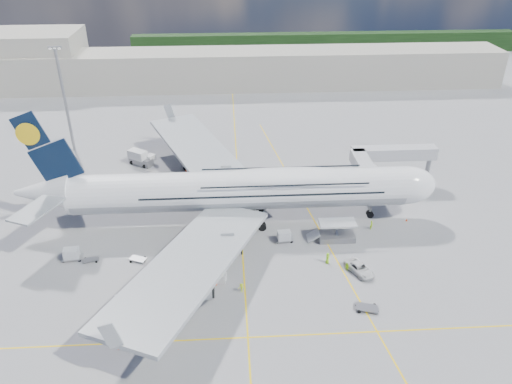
{
  "coord_description": "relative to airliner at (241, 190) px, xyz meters",
  "views": [
    {
      "loc": [
        -1.94,
        -70.41,
        51.38
      ],
      "look_at": [
        2.84,
        8.0,
        7.39
      ],
      "focal_mm": 35.0,
      "sensor_mm": 36.0,
      "label": 1
    }
  ],
  "objects": [
    {
      "name": "cone_wing_left_inner",
      "position": [
        -4.44,
        12.71,
        -6.59
      ],
      "size": [
        0.45,
        0.45,
        0.57
      ],
      "color": "#FF490D",
      "rests_on": "ground"
    },
    {
      "name": "cone_tail",
      "position": [
        -40.65,
        1.36,
        -6.57
      ],
      "size": [
        0.48,
        0.48,
        0.61
      ],
      "color": "#FF490D",
      "rests_on": "ground"
    },
    {
      "name": "cargo_loader",
      "position": [
        16.56,
        -7.11,
        -5.62
      ],
      "size": [
        8.53,
        3.2,
        3.67
      ],
      "color": "silver",
      "rests_on": "ground"
    },
    {
      "name": "taxi_line_cross",
      "position": [
        -0.26,
        -30.0,
        -6.86
      ],
      "size": [
        120.0,
        0.25,
        0.01
      ],
      "primitive_type": "cube",
      "color": "yellow",
      "rests_on": "ground"
    },
    {
      "name": "cone_nose",
      "position": [
        31.44,
        -1.87,
        -6.62
      ],
      "size": [
        0.41,
        0.41,
        0.52
      ],
      "color": "#FF490D",
      "rests_on": "ground"
    },
    {
      "name": "airliner",
      "position": [
        0.0,
        0.0,
        0.0
      ],
      "size": [
        77.26,
        79.15,
        23.71
      ],
      "color": "white",
      "rests_on": "ground"
    },
    {
      "name": "dolly_row_a",
      "position": [
        -25.95,
        -11.01,
        -6.58
      ],
      "size": [
        2.84,
        2.05,
        0.37
      ],
      "rotation": [
        0.0,
        0.0,
        0.3
      ],
      "color": "gray",
      "rests_on": "ground"
    },
    {
      "name": "service_van",
      "position": [
        18.61,
        -16.71,
        -6.09
      ],
      "size": [
        4.79,
        6.18,
        1.56
      ],
      "primitive_type": "imported",
      "rotation": [
        0.0,
        0.0,
        0.46
      ],
      "color": "silver",
      "rests_on": "ground"
    },
    {
      "name": "catering_truck_outer",
      "position": [
        -22.6,
        25.95,
        -5.2
      ],
      "size": [
        6.52,
        5.06,
        3.59
      ],
      "rotation": [
        0.0,
        0.0,
        -0.6
      ],
      "color": "gray",
      "rests_on": "ground"
    },
    {
      "name": "catering_truck_inner",
      "position": [
        -10.17,
        23.17,
        -5.22
      ],
      "size": [
        6.05,
        2.8,
        3.5
      ],
      "rotation": [
        0.0,
        0.0,
        -0.13
      ],
      "color": "gray",
      "rests_on": "ground"
    },
    {
      "name": "crew_van",
      "position": [
        13.85,
        -13.93,
        -5.87
      ],
      "size": [
        0.75,
        1.05,
        2.0
      ],
      "primitive_type": "imported",
      "rotation": [
        0.0,
        0.0,
        1.69
      ],
      "color": "#A5F91A",
      "rests_on": "ground"
    },
    {
      "name": "cone_wing_left_outer",
      "position": [
        -11.95,
        21.83,
        -6.6
      ],
      "size": [
        0.44,
        0.44,
        0.56
      ],
      "color": "#FF490D",
      "rests_on": "ground"
    },
    {
      "name": "taxi_line_diag",
      "position": [
        13.74,
        -0.0,
        -6.86
      ],
      "size": [
        14.16,
        99.06,
        0.01
      ],
      "primitive_type": "cube",
      "rotation": [
        0.0,
        0.0,
        0.14
      ],
      "color": "yellow",
      "rests_on": "ground"
    },
    {
      "name": "jet_bridge",
      "position": [
        29.55,
        10.94,
        -0.02
      ],
      "size": [
        18.8,
        12.1,
        8.5
      ],
      "color": "#B7B7BC",
      "rests_on": "ground"
    },
    {
      "name": "crew_nose",
      "position": [
        23.9,
        -4.24,
        -5.96
      ],
      "size": [
        0.74,
        0.79,
        1.81
      ],
      "primitive_type": "imported",
      "rotation": [
        0.0,
        0.0,
        0.94
      ],
      "color": "#B8F219",
      "rests_on": "ground"
    },
    {
      "name": "dolly_back",
      "position": [
        -29.16,
        -10.37,
        -5.71
      ],
      "size": [
        3.55,
        2.11,
        2.15
      ],
      "rotation": [
        0.0,
        0.0,
        0.09
      ],
      "color": "gray",
      "rests_on": "ground"
    },
    {
      "name": "crew_tug",
      "position": [
        -0.78,
        -20.44,
        -6.05
      ],
      "size": [
        1.19,
        0.88,
        1.64
      ],
      "primitive_type": "imported",
      "rotation": [
        0.0,
        0.0,
        -0.29
      ],
      "color": "#DFFF1A",
      "rests_on": "ground"
    },
    {
      "name": "dolly_nose_near",
      "position": [
        7.3,
        -7.14,
        -5.78
      ],
      "size": [
        3.33,
        1.99,
        2.01
      ],
      "rotation": [
        0.0,
        0.0,
        0.1
      ],
      "color": "gray",
      "rests_on": "ground"
    },
    {
      "name": "taxi_line_main",
      "position": [
        -0.26,
        -10.0,
        -6.86
      ],
      "size": [
        0.25,
        220.0,
        0.01
      ],
      "primitive_type": "cube",
      "color": "yellow",
      "rests_on": "ground"
    },
    {
      "name": "terminal",
      "position": [
        -0.26,
        85.0,
        -0.87
      ],
      "size": [
        180.0,
        16.0,
        12.0
      ],
      "primitive_type": "cube",
      "color": "#B2AD9E",
      "rests_on": "ground"
    },
    {
      "name": "cone_wing_right_inner",
      "position": [
        -4.84,
        -18.46,
        -6.57
      ],
      "size": [
        0.48,
        0.48,
        0.61
      ],
      "color": "#FF490D",
      "rests_on": "ground"
    },
    {
      "name": "light_mast",
      "position": [
        -40.26,
        35.0,
        6.34
      ],
      "size": [
        3.0,
        0.7,
        25.5
      ],
      "color": "gray",
      "rests_on": "ground"
    },
    {
      "name": "crew_loader",
      "position": [
        16.62,
        -16.27,
        -6.08
      ],
      "size": [
        0.88,
        0.95,
        1.57
      ],
      "primitive_type": "imported",
      "rotation": [
        0.0,
        0.0,
        -1.09
      ],
      "color": "#A7E718",
      "rests_on": "ground"
    },
    {
      "name": "crew_wing",
      "position": [
        -10.4,
        -10.69,
        -5.93
      ],
      "size": [
        0.74,
        1.19,
        1.88
      ],
      "primitive_type": "imported",
      "rotation": [
        0.0,
        0.0,
        1.29
      ],
      "color": "#C9F319",
      "rests_on": "ground"
    },
    {
      "name": "dolly_row_b",
      "position": [
        -18.66,
        -22.14,
        -5.95
      ],
      "size": [
        3.05,
        2.44,
        1.71
      ],
      "rotation": [
        0.0,
        0.0,
        0.43
      ],
      "color": "gray",
      "rests_on": "ground"
    },
    {
      "name": "cone_wing_right_outer",
      "position": [
        -17.7,
        -31.0,
        -6.61
      ],
      "size": [
        0.42,
        0.42,
        0.54
      ],
      "color": "#FF490D",
      "rests_on": "ground"
    },
    {
      "name": "tree_line",
      "position": [
        39.74,
        130.0,
        -2.87
      ],
      "size": [
        160.0,
        6.0,
        8.0
      ],
      "primitive_type": "cube",
      "color": "#193814",
      "rests_on": "ground"
    },
    {
      "name": "dolly_row_c",
      "position": [
        -18.04,
        -11.31,
        -6.55
      ],
      "size": [
        3.15,
        2.49,
        0.41
      ],
      "rotation": [
        0.0,
        0.0,
        -0.42
      ],
      "color": "gray",
      "rests_on": "ground"
    },
    {
      "name": "dolly_nose_far",
      "position": [
        17.63,
        -25.51,
        -6.5
      ],
      "size": [
        3.66,
        2.66,
        0.48
      ],
      "rotation": [
        0.0,
        0.0,
        -0.31
      ],
      "color": "gray",
      "rests_on": "ground"
    },
    {
      "name": "hangar",
      "position": [
        -70.26,
        90.0,
        2.13
      ],
      "size": [
        40.0,
        22.0,
        18.0
      ],
      "primitive_type": "cube",
      "color": "#B2AD9E",
      "rests_on": "ground"
    },
    {
      "name": "baggage_tug",
      "position": [
        -4.67,
        -17.58,
        -6.02
      ],
      "size": [
        3.28,
        1.99,
        1.91
      ],
      "rotation": [
        0.0,
        0.0,
        -0.19
      ],
      "color": "silver",
      "rests_on": "ground"
    },
    {
      "name": "ground",
      "position": [
        -0.26,
        -10.0,
        -6.87
      ],
      "size": [
        300.0,
        300.0,
        0.0
      ],
      "primitive_type": "plane",
      "color": "gray",
      "rests_on": "ground"
    }
  ]
}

